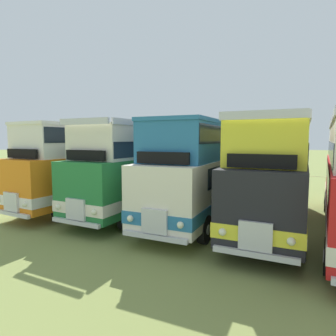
% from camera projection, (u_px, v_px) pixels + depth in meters
% --- Properties ---
extents(ground_plane, '(200.00, 200.00, 0.00)m').
position_uv_depth(ground_plane, '(315.00, 231.00, 11.79)').
color(ground_plane, olive).
extents(bus_first_in_row, '(2.74, 11.37, 4.49)m').
position_uv_depth(bus_first_in_row, '(103.00, 160.00, 17.07)').
color(bus_first_in_row, orange).
rests_on(bus_first_in_row, ground).
extents(bus_second_in_row, '(2.72, 10.05, 4.52)m').
position_uv_depth(bus_second_in_row, '(146.00, 165.00, 15.26)').
color(bus_second_in_row, '#237538').
rests_on(bus_second_in_row, ground).
extents(bus_third_in_row, '(3.12, 10.82, 4.49)m').
position_uv_depth(bus_third_in_row, '(206.00, 165.00, 14.05)').
color(bus_third_in_row, silver).
rests_on(bus_third_in_row, ground).
extents(bus_fourth_in_row, '(2.97, 9.93, 4.52)m').
position_uv_depth(bus_fourth_in_row, '(275.00, 172.00, 12.22)').
color(bus_fourth_in_row, black).
rests_on(bus_fourth_in_row, ground).
extents(rope_fence_line, '(28.59, 0.08, 1.05)m').
position_uv_depth(rope_fence_line, '(318.00, 180.00, 21.70)').
color(rope_fence_line, '#8C704C').
rests_on(rope_fence_line, ground).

